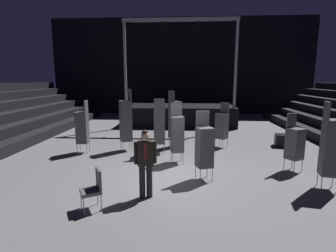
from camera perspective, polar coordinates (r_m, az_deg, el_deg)
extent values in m
cube|color=slate|center=(8.30, 1.52, -11.10)|extent=(22.00, 30.00, 0.10)
cube|color=black|center=(22.76, 2.88, 12.81)|extent=(22.00, 0.30, 8.00)
cube|color=black|center=(17.32, 2.59, 2.43)|extent=(7.00, 3.36, 1.24)
cylinder|color=#9EA0A8|center=(16.13, -9.33, 12.96)|extent=(0.16, 0.16, 5.07)
cylinder|color=#9EA0A8|center=(16.03, 14.60, 12.79)|extent=(0.16, 0.16, 5.07)
cube|color=#9EA0A8|center=(16.08, 2.68, 22.20)|extent=(6.70, 0.20, 0.20)
cylinder|color=black|center=(16.36, -8.66, 21.11)|extent=(0.18, 0.18, 0.22)
cylinder|color=black|center=(16.08, -1.16, 21.41)|extent=(0.18, 0.18, 0.22)
cylinder|color=black|center=(16.05, 6.51, 21.37)|extent=(0.18, 0.18, 0.22)
cylinder|color=black|center=(16.27, 14.06, 20.99)|extent=(0.18, 0.18, 0.22)
cylinder|color=black|center=(6.75, -4.09, -11.88)|extent=(0.15, 0.15, 0.86)
cylinder|color=black|center=(6.74, -5.65, -11.94)|extent=(0.15, 0.15, 0.86)
cube|color=silver|center=(6.44, -4.93, -6.02)|extent=(0.20, 0.13, 0.61)
cube|color=black|center=(6.50, -4.96, -5.88)|extent=(0.44, 0.31, 0.61)
cube|color=maroon|center=(6.37, -4.91, -5.53)|extent=(0.06, 0.02, 0.39)
cylinder|color=black|center=(6.52, -2.89, -5.71)|extent=(0.11, 0.11, 0.56)
cylinder|color=black|center=(6.49, -7.05, -5.83)|extent=(0.11, 0.11, 0.56)
sphere|color=#DBAD89|center=(6.39, -5.02, -2.03)|extent=(0.20, 0.20, 0.20)
sphere|color=black|center=(6.38, -5.03, -1.54)|extent=(0.17, 0.17, 0.17)
cylinder|color=#B2B5BA|center=(11.89, 1.70, -3.25)|extent=(0.02, 0.02, 0.40)
cylinder|color=#B2B5BA|center=(11.59, 2.84, -3.60)|extent=(0.02, 0.02, 0.40)
cylinder|color=#B2B5BA|center=(11.67, 0.21, -3.50)|extent=(0.02, 0.02, 0.40)
cylinder|color=#B2B5BA|center=(11.37, 1.32, -3.87)|extent=(0.02, 0.02, 0.40)
cube|color=#4C4C51|center=(11.57, 1.52, -2.38)|extent=(0.62, 0.62, 0.08)
cube|color=#4C4C51|center=(11.55, 1.53, -1.97)|extent=(0.62, 0.62, 0.08)
cube|color=#4C4C51|center=(11.54, 1.53, -1.56)|extent=(0.62, 0.62, 0.08)
cube|color=#4C4C51|center=(11.52, 1.53, -1.15)|extent=(0.62, 0.62, 0.08)
cube|color=#4C4C51|center=(11.50, 1.53, -0.73)|extent=(0.62, 0.62, 0.08)
cube|color=#4C4C51|center=(11.49, 1.53, -0.32)|extent=(0.62, 0.62, 0.08)
cube|color=#4C4C51|center=(11.47, 1.54, 0.10)|extent=(0.62, 0.62, 0.08)
cube|color=#4C4C51|center=(11.46, 1.54, 0.52)|extent=(0.62, 0.62, 0.08)
cube|color=#4C4C51|center=(11.44, 1.54, 0.94)|extent=(0.62, 0.62, 0.08)
cube|color=#4C4C51|center=(11.43, 1.54, 1.36)|extent=(0.62, 0.62, 0.08)
cube|color=#4C4C51|center=(11.42, 1.54, 1.78)|extent=(0.62, 0.62, 0.08)
cube|color=#4C4C51|center=(11.41, 1.55, 2.20)|extent=(0.62, 0.62, 0.08)
cube|color=#4C4C51|center=(11.39, 1.55, 2.63)|extent=(0.62, 0.62, 0.08)
cube|color=#4C4C51|center=(11.38, 1.55, 3.05)|extent=(0.62, 0.62, 0.08)
cube|color=#4C4C51|center=(11.37, 1.55, 3.48)|extent=(0.62, 0.62, 0.08)
cube|color=#4C4C51|center=(11.36, 1.55, 3.90)|extent=(0.62, 0.62, 0.08)
cube|color=#4C4C51|center=(11.35, 1.56, 4.33)|extent=(0.62, 0.62, 0.08)
cube|color=#4C4C51|center=(11.35, 1.56, 4.75)|extent=(0.62, 0.62, 0.08)
cube|color=#4C4C51|center=(11.34, 1.56, 5.18)|extent=(0.62, 0.62, 0.08)
cube|color=#4C4C51|center=(11.20, 0.76, 6.52)|extent=(0.29, 0.35, 0.46)
cylinder|color=#B2B5BA|center=(7.90, 9.65, -10.44)|extent=(0.02, 0.02, 0.40)
cylinder|color=#B2B5BA|center=(7.76, 7.04, -10.76)|extent=(0.02, 0.02, 0.40)
cylinder|color=#B2B5BA|center=(8.23, 8.55, -9.56)|extent=(0.02, 0.02, 0.40)
cylinder|color=#B2B5BA|center=(8.09, 6.04, -9.84)|extent=(0.02, 0.02, 0.40)
cube|color=#4C4C51|center=(7.91, 7.86, -8.50)|extent=(0.55, 0.55, 0.08)
cube|color=#4C4C51|center=(7.88, 7.88, -7.91)|extent=(0.55, 0.55, 0.08)
cube|color=#4C4C51|center=(7.86, 7.89, -7.32)|extent=(0.55, 0.55, 0.08)
cube|color=#4C4C51|center=(7.83, 7.91, -6.73)|extent=(0.55, 0.55, 0.08)
cube|color=#4C4C51|center=(7.81, 7.92, -6.13)|extent=(0.55, 0.55, 0.08)
cube|color=#4C4C51|center=(7.79, 7.94, -5.53)|extent=(0.55, 0.55, 0.08)
cube|color=#4C4C51|center=(7.76, 7.95, -4.93)|extent=(0.55, 0.55, 0.08)
cube|color=#4C4C51|center=(7.74, 7.97, -4.32)|extent=(0.55, 0.55, 0.08)
cube|color=#4C4C51|center=(7.72, 7.98, -3.71)|extent=(0.55, 0.55, 0.08)
cube|color=#4C4C51|center=(7.70, 8.00, -3.09)|extent=(0.55, 0.55, 0.08)
cube|color=#4C4C51|center=(7.68, 8.01, -2.48)|extent=(0.55, 0.55, 0.08)
cube|color=#4C4C51|center=(7.66, 8.03, -1.86)|extent=(0.55, 0.55, 0.08)
cube|color=#4C4C51|center=(7.65, 8.05, -1.23)|extent=(0.55, 0.55, 0.08)
cube|color=#4C4C51|center=(7.63, 8.06, -0.61)|extent=(0.55, 0.55, 0.08)
cube|color=#4C4C51|center=(7.76, 7.56, 1.63)|extent=(0.40, 0.17, 0.46)
cylinder|color=#B2B5BA|center=(11.12, -19.19, -4.77)|extent=(0.02, 0.02, 0.40)
cylinder|color=#B2B5BA|center=(11.47, -18.61, -4.29)|extent=(0.02, 0.02, 0.40)
cylinder|color=#B2B5BA|center=(11.01, -17.31, -4.81)|extent=(0.02, 0.02, 0.40)
cylinder|color=#B2B5BA|center=(11.36, -16.78, -4.32)|extent=(0.02, 0.02, 0.40)
cube|color=#4C4C51|center=(11.18, -18.04, -3.34)|extent=(0.47, 0.47, 0.08)
cube|color=#4C4C51|center=(11.16, -18.07, -2.92)|extent=(0.47, 0.47, 0.08)
cube|color=#4C4C51|center=(11.15, -18.09, -2.49)|extent=(0.47, 0.47, 0.08)
cube|color=#4C4C51|center=(11.13, -18.11, -2.06)|extent=(0.47, 0.47, 0.08)
cube|color=#4C4C51|center=(11.11, -18.14, -1.64)|extent=(0.47, 0.47, 0.08)
cube|color=#4C4C51|center=(11.09, -18.16, -1.21)|extent=(0.47, 0.47, 0.08)
cube|color=#4C4C51|center=(11.08, -18.19, -0.78)|extent=(0.47, 0.47, 0.08)
cube|color=#4C4C51|center=(11.06, -18.21, -0.34)|extent=(0.47, 0.47, 0.08)
cube|color=#4C4C51|center=(11.05, -18.24, 0.09)|extent=(0.47, 0.47, 0.08)
cube|color=#4C4C51|center=(11.03, -18.26, 0.52)|extent=(0.47, 0.47, 0.08)
cube|color=#4C4C51|center=(11.02, -18.28, 0.96)|extent=(0.47, 0.47, 0.08)
cube|color=#4C4C51|center=(11.01, -18.31, 1.40)|extent=(0.47, 0.47, 0.08)
cube|color=#4C4C51|center=(11.00, -18.33, 1.83)|extent=(0.47, 0.47, 0.08)
cube|color=#4C4C51|center=(10.99, -18.36, 2.27)|extent=(0.47, 0.47, 0.08)
cube|color=#4C4C51|center=(10.98, -18.38, 2.71)|extent=(0.47, 0.47, 0.08)
cube|color=#4C4C51|center=(10.89, -17.48, 4.15)|extent=(0.08, 0.41, 0.46)
cylinder|color=#B2B5BA|center=(9.58, 27.21, -7.73)|extent=(0.02, 0.02, 0.40)
cylinder|color=#B2B5BA|center=(9.29, 25.79, -8.16)|extent=(0.02, 0.02, 0.40)
cylinder|color=#B2B5BA|center=(9.80, 25.44, -7.20)|extent=(0.02, 0.02, 0.40)
cylinder|color=#B2B5BA|center=(9.52, 23.99, -7.60)|extent=(0.02, 0.02, 0.40)
cube|color=#4C4C51|center=(9.48, 25.72, -6.27)|extent=(0.60, 0.60, 0.08)
cube|color=#4C4C51|center=(9.46, 25.76, -5.78)|extent=(0.60, 0.60, 0.08)
cube|color=#4C4C51|center=(9.43, 25.80, -5.28)|extent=(0.60, 0.60, 0.08)
cube|color=#4C4C51|center=(9.41, 25.84, -4.78)|extent=(0.60, 0.60, 0.08)
cube|color=#4C4C51|center=(9.39, 25.88, -4.28)|extent=(0.60, 0.60, 0.08)
cube|color=#4C4C51|center=(9.37, 25.92, -3.78)|extent=(0.60, 0.60, 0.08)
cube|color=#4C4C51|center=(9.36, 25.96, -3.27)|extent=(0.60, 0.60, 0.08)
cube|color=#4C4C51|center=(9.34, 26.00, -2.76)|extent=(0.60, 0.60, 0.08)
cube|color=#4C4C51|center=(9.32, 26.04, -2.25)|extent=(0.60, 0.60, 0.08)
cube|color=#4C4C51|center=(9.30, 26.08, -1.74)|extent=(0.60, 0.60, 0.08)
cube|color=#4C4C51|center=(9.29, 26.12, -1.23)|extent=(0.60, 0.60, 0.08)
cube|color=#4C4C51|center=(9.27, 26.17, -0.71)|extent=(0.60, 0.60, 0.08)
cube|color=#4C4C51|center=(9.35, 25.36, 1.13)|extent=(0.38, 0.24, 0.46)
cylinder|color=#B2B5BA|center=(10.84, -2.85, -4.59)|extent=(0.02, 0.02, 0.40)
cylinder|color=#B2B5BA|center=(10.84, -0.83, -4.58)|extent=(0.02, 0.02, 0.40)
cylinder|color=#B2B5BA|center=(10.47, -2.90, -5.12)|extent=(0.02, 0.02, 0.40)
cylinder|color=#B2B5BA|center=(10.47, -0.81, -5.11)|extent=(0.02, 0.02, 0.40)
cube|color=#4C4C51|center=(10.59, -1.85, -3.58)|extent=(0.48, 0.48, 0.08)
cube|color=#4C4C51|center=(10.57, -1.86, -3.13)|extent=(0.48, 0.48, 0.08)
cube|color=#4C4C51|center=(10.55, -1.86, -2.68)|extent=(0.48, 0.48, 0.08)
cube|color=#4C4C51|center=(10.53, -1.86, -2.23)|extent=(0.48, 0.48, 0.08)
cube|color=#4C4C51|center=(10.52, -1.86, -1.78)|extent=(0.48, 0.48, 0.08)
cube|color=#4C4C51|center=(10.50, -1.87, -1.32)|extent=(0.48, 0.48, 0.08)
cube|color=#4C4C51|center=(10.48, -1.87, -0.87)|extent=(0.48, 0.48, 0.08)
cube|color=#4C4C51|center=(10.47, -1.87, -0.41)|extent=(0.48, 0.48, 0.08)
cube|color=#4C4C51|center=(10.45, -1.87, 0.05)|extent=(0.48, 0.48, 0.08)
cube|color=#4C4C51|center=(10.44, -1.88, 0.51)|extent=(0.48, 0.48, 0.08)
cube|color=#4C4C51|center=(10.42, -1.88, 0.97)|extent=(0.48, 0.48, 0.08)
cube|color=#4C4C51|center=(10.41, -1.88, 1.43)|extent=(0.48, 0.48, 0.08)
cube|color=#4C4C51|center=(10.40, -1.89, 1.89)|extent=(0.48, 0.48, 0.08)
cube|color=#4C4C51|center=(10.38, -1.89, 2.35)|extent=(0.48, 0.48, 0.08)
cube|color=#4C4C51|center=(10.37, -1.89, 2.82)|extent=(0.48, 0.48, 0.08)
cube|color=#4C4C51|center=(10.36, -1.89, 3.29)|extent=(0.48, 0.48, 0.08)
cube|color=#4C4C51|center=(10.14, -1.91, 4.68)|extent=(0.41, 0.08, 0.46)
cylinder|color=#B2B5BA|center=(9.32, 3.33, -7.06)|extent=(0.02, 0.02, 0.40)
cylinder|color=#B2B5BA|center=(9.26, 1.00, -7.17)|extent=(0.02, 0.02, 0.40)
cylinder|color=#B2B5BA|center=(9.68, 2.90, -6.40)|extent=(0.02, 0.02, 0.40)
cylinder|color=#B2B5BA|center=(9.62, 0.66, -6.50)|extent=(0.02, 0.02, 0.40)
cube|color=#4C4C51|center=(9.40, 1.98, -5.37)|extent=(0.52, 0.52, 0.08)
cube|color=#4C4C51|center=(9.38, 1.99, -4.87)|extent=(0.52, 0.52, 0.08)
cube|color=#4C4C51|center=(9.36, 1.99, -4.36)|extent=(0.52, 0.52, 0.08)
cube|color=#4C4C51|center=(9.34, 1.99, -3.86)|extent=(0.52, 0.52, 0.08)
cube|color=#4C4C51|center=(9.32, 2.00, -3.35)|extent=(0.52, 0.52, 0.08)
cube|color=#4C4C51|center=(9.30, 2.00, -2.84)|extent=(0.52, 0.52, 0.08)
cube|color=#4C4C51|center=(9.28, 2.00, -2.33)|extent=(0.52, 0.52, 0.08)
cube|color=#4C4C51|center=(9.26, 2.01, -1.82)|extent=(0.52, 0.52, 0.08)
cube|color=#4C4C51|center=(9.24, 2.01, -1.30)|extent=(0.52, 0.52, 0.08)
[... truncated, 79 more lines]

